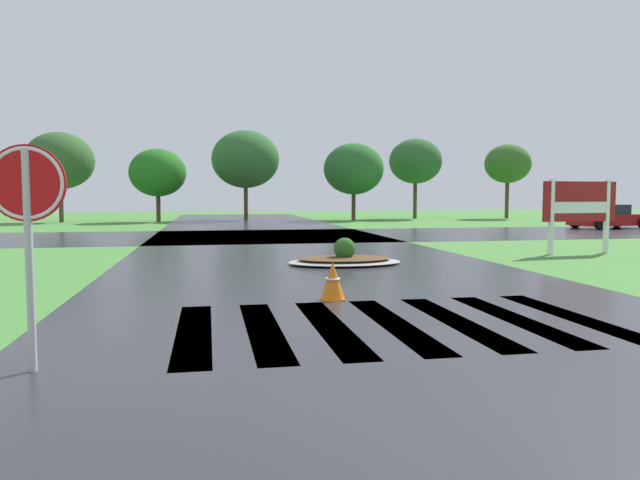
% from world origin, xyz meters
% --- Properties ---
extents(ground_plane, '(120.00, 120.00, 0.10)m').
position_xyz_m(ground_plane, '(0.00, 0.00, -0.05)').
color(ground_plane, '#478438').
extents(asphalt_roadway, '(9.68, 80.00, 0.01)m').
position_xyz_m(asphalt_roadway, '(0.00, 10.00, 0.00)').
color(asphalt_roadway, '#2B2B30').
rests_on(asphalt_roadway, ground).
extents(asphalt_cross_road, '(90.00, 8.71, 0.01)m').
position_xyz_m(asphalt_cross_road, '(0.00, 21.88, 0.00)').
color(asphalt_cross_road, '#2B2B30').
rests_on(asphalt_cross_road, ground).
extents(crosswalk_stripes, '(5.85, 3.56, 0.01)m').
position_xyz_m(crosswalk_stripes, '(-0.00, 4.13, 0.00)').
color(crosswalk_stripes, white).
rests_on(crosswalk_stripes, ground).
extents(stop_sign, '(0.76, 0.09, 2.27)m').
position_xyz_m(stop_sign, '(-4.25, 2.68, 1.68)').
color(stop_sign, '#B2B5BA').
rests_on(stop_sign, ground).
extents(estate_billboard, '(2.56, 0.37, 2.22)m').
position_xyz_m(estate_billboard, '(8.44, 12.44, 1.46)').
color(estate_billboard, white).
rests_on(estate_billboard, ground).
extents(median_island, '(2.91, 1.90, 0.68)m').
position_xyz_m(median_island, '(0.91, 11.10, 0.14)').
color(median_island, '#9E9B93').
rests_on(median_island, ground).
extents(car_dark_suv, '(4.19, 2.39, 1.26)m').
position_xyz_m(car_dark_suv, '(18.14, 24.22, 0.59)').
color(car_dark_suv, maroon).
rests_on(car_dark_suv, ground).
extents(traffic_cone, '(0.42, 0.42, 0.66)m').
position_xyz_m(traffic_cone, '(-0.45, 6.10, 0.32)').
color(traffic_cone, orange).
rests_on(traffic_cone, ground).
extents(background_treeline, '(35.11, 5.97, 6.22)m').
position_xyz_m(background_treeline, '(2.25, 37.45, 3.90)').
color(background_treeline, '#4C3823').
rests_on(background_treeline, ground).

